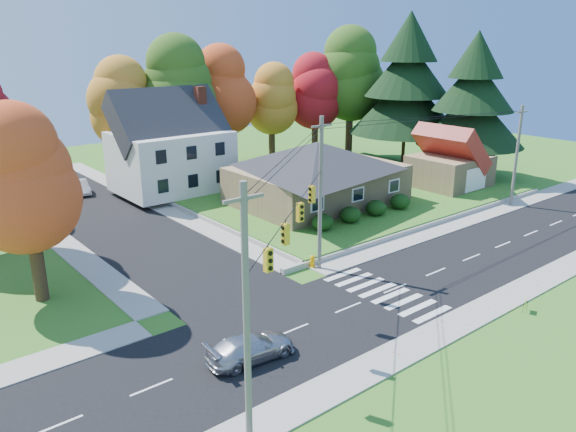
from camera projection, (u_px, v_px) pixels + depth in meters
The scene contains 24 objects.
ground at pixel (395, 289), 33.94m from camera, with size 120.00×120.00×0.00m, color #3D7923.
road_main at pixel (395, 289), 33.94m from camera, with size 90.00×8.00×0.02m, color black.
road_cross at pixel (101, 214), 48.35m from camera, with size 8.00×44.00×0.02m, color black.
sidewalk_north at pixel (338, 264), 37.63m from camera, with size 90.00×2.00×0.08m, color #9C9A90.
sidewalk_south at pixel (467, 319), 30.23m from camera, with size 90.00×2.00×0.08m, color #9C9A90.
lawn at pixel (320, 185), 57.22m from camera, with size 30.00×30.00×0.50m, color #3D7923.
ranch_house at pixel (317, 171), 49.60m from camera, with size 14.60×10.60×5.40m.
colonial_house at pixel (171, 148), 53.29m from camera, with size 10.40×8.40×9.60m.
garage at pixel (450, 162), 55.19m from camera, with size 7.30×6.30×4.60m.
hedge_row at pixel (364, 211), 45.36m from camera, with size 10.70×1.70×1.27m.
traffic_infrastructure at pixel (381, 203), 33.30m from camera, with size 38.10×10.66×10.00m.
tree_lot_0 at pixel (121, 104), 55.37m from camera, with size 6.72×6.72×12.51m.
tree_lot_1 at pixel (179, 88), 57.85m from camera, with size 7.84×7.84×14.60m.
tree_lot_2 at pixel (223, 90), 62.40m from camera, with size 7.28×7.28×13.56m.
tree_lot_3 at pixel (272, 100), 65.67m from camera, with size 6.16×6.16×11.47m.
tree_lot_4 at pixel (315, 92), 68.34m from camera, with size 6.72×6.72×12.51m.
tree_lot_5 at pixel (351, 75), 68.68m from camera, with size 8.40×8.40×15.64m.
conifer_east_a at pixel (407, 85), 63.63m from camera, with size 12.80×12.80×16.96m.
conifer_east_b at pixel (473, 101), 58.65m from camera, with size 11.20×11.20×14.84m.
tree_west_0 at pixel (25, 179), 30.42m from camera, with size 6.16×6.16×11.47m.
silver_sedan at pixel (251, 347), 26.26m from camera, with size 1.77×4.36×1.27m, color #B6B6BF.
white_car at pixel (80, 187), 54.64m from camera, with size 1.36×3.91×1.29m, color silver.
fire_hydrant at pixel (312, 262), 36.91m from camera, with size 0.51×0.40×0.89m.
yard_sign at pixel (526, 302), 30.97m from camera, with size 0.56×0.27×0.75m.
Camera 1 is at (-24.63, -19.97, 14.44)m, focal length 35.00 mm.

